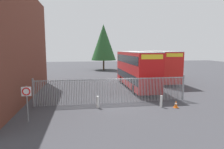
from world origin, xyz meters
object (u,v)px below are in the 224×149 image
Objects in this scene: double_decker_bus_behind_fence_left at (157,65)px; bollard_near_left at (98,102)px; double_decker_bus_near_gate at (136,68)px; speed_limit_sign_post at (27,96)px; traffic_cone_by_gate at (176,104)px; bollard_center_front at (161,101)px.

double_decker_bus_behind_fence_left is 11.38× the size of bollard_near_left.
speed_limit_sign_post is (-10.01, -9.82, -0.65)m from double_decker_bus_near_gate.
bollard_near_left is at bearing 171.00° from traffic_cone_by_gate.
bollard_near_left is 5.19m from bollard_center_front.
speed_limit_sign_post is at bearing -169.50° from bollard_center_front.
speed_limit_sign_post is (-14.67, -14.58, -0.65)m from double_decker_bus_behind_fence_left.
bollard_near_left is (-5.29, -7.40, -1.95)m from double_decker_bus_near_gate.
speed_limit_sign_post is at bearing -135.54° from double_decker_bus_near_gate.
double_decker_bus_behind_fence_left is 13.82m from traffic_cone_by_gate.
double_decker_bus_behind_fence_left is 18.32× the size of traffic_cone_by_gate.
traffic_cone_by_gate is (1.10, -0.40, -0.19)m from bollard_center_front.
double_decker_bus_behind_fence_left is at bearing 45.56° from double_decker_bus_near_gate.
bollard_center_front is 10.13m from speed_limit_sign_post.
double_decker_bus_near_gate reaches higher than traffic_cone_by_gate.
bollard_center_front is at bearing 10.50° from speed_limit_sign_post.
speed_limit_sign_post reaches higher than traffic_cone_by_gate.
speed_limit_sign_post is at bearing -135.18° from double_decker_bus_behind_fence_left.
speed_limit_sign_post reaches higher than bollard_near_left.
double_decker_bus_near_gate reaches higher than bollard_center_front.
double_decker_bus_near_gate is 4.50× the size of speed_limit_sign_post.
double_decker_bus_near_gate is at bearing 96.57° from traffic_cone_by_gate.
bollard_near_left is 1.00× the size of bollard_center_front.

